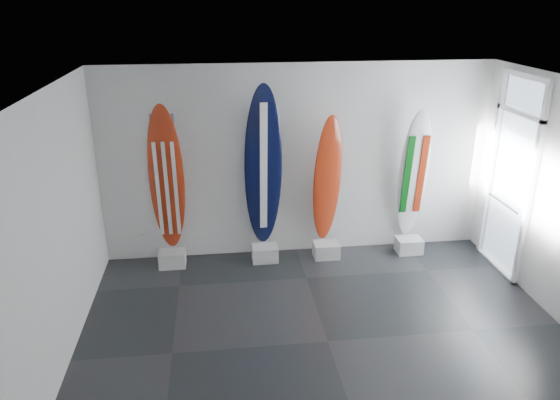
{
  "coord_description": "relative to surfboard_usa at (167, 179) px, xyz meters",
  "views": [
    {
      "loc": [
        -1.23,
        -5.22,
        3.9
      ],
      "look_at": [
        -0.41,
        1.4,
        1.31
      ],
      "focal_mm": 33.97,
      "sensor_mm": 36.0,
      "label": 1
    }
  ],
  "objects": [
    {
      "name": "display_block_swiss",
      "position": [
        2.41,
        -0.1,
        -1.26
      ],
      "size": [
        0.4,
        0.3,
        0.24
      ],
      "primitive_type": "cube",
      "color": "silver",
      "rests_on": "floor"
    },
    {
      "name": "display_block_italy",
      "position": [
        3.77,
        -0.1,
        -1.26
      ],
      "size": [
        0.4,
        0.3,
        0.24
      ],
      "primitive_type": "cube",
      "color": "silver",
      "rests_on": "floor"
    },
    {
      "name": "surfboard_navy",
      "position": [
        1.43,
        0.0,
        0.13
      ],
      "size": [
        0.59,
        0.29,
        2.53
      ],
      "primitive_type": "ellipsoid",
      "rotation": [
        0.06,
        0.0,
        0.1
      ],
      "color": "black",
      "rests_on": "display_block_navy"
    },
    {
      "name": "glass_door",
      "position": [
        4.95,
        -0.73,
        0.05
      ],
      "size": [
        0.12,
        1.16,
        2.85
      ],
      "primitive_type": null,
      "color": "white",
      "rests_on": "floor"
    },
    {
      "name": "display_block_usa",
      "position": [
        0.0,
        -0.1,
        -1.26
      ],
      "size": [
        0.4,
        0.3,
        0.24
      ],
      "primitive_type": "cube",
      "color": "silver",
      "rests_on": "floor"
    },
    {
      "name": "wall_left",
      "position": [
        -1.02,
        -2.28,
        0.12
      ],
      "size": [
        0.0,
        5.0,
        5.0
      ],
      "primitive_type": "plane",
      "rotation": [
        1.57,
        0.0,
        1.57
      ],
      "color": "silver",
      "rests_on": "ground"
    },
    {
      "name": "wall_back",
      "position": [
        1.98,
        0.22,
        0.12
      ],
      "size": [
        6.0,
        0.0,
        6.0
      ],
      "primitive_type": "plane",
      "rotation": [
        1.57,
        0.0,
        0.0
      ],
      "color": "silver",
      "rests_on": "ground"
    },
    {
      "name": "wall_front",
      "position": [
        1.98,
        -4.78,
        0.12
      ],
      "size": [
        6.0,
        0.0,
        6.0
      ],
      "primitive_type": "plane",
      "rotation": [
        -1.57,
        0.0,
        0.0
      ],
      "color": "silver",
      "rests_on": "ground"
    },
    {
      "name": "display_block_navy",
      "position": [
        1.43,
        -0.1,
        -1.26
      ],
      "size": [
        0.4,
        0.3,
        0.24
      ],
      "primitive_type": "cube",
      "color": "silver",
      "rests_on": "floor"
    },
    {
      "name": "surfboard_usa",
      "position": [
        0.0,
        0.0,
        0.0
      ],
      "size": [
        0.53,
        0.29,
        2.28
      ],
      "primitive_type": "ellipsoid",
      "rotation": [
        0.08,
        0.0,
        -0.04
      ],
      "color": "#9E2910",
      "rests_on": "display_block_usa"
    },
    {
      "name": "ceiling",
      "position": [
        1.98,
        -2.28,
        1.62
      ],
      "size": [
        6.0,
        6.0,
        0.0
      ],
      "primitive_type": "plane",
      "rotation": [
        3.14,
        0.0,
        0.0
      ],
      "color": "white",
      "rests_on": "wall_back"
    },
    {
      "name": "floor",
      "position": [
        1.98,
        -2.28,
        -1.38
      ],
      "size": [
        6.0,
        6.0,
        0.0
      ],
      "primitive_type": "plane",
      "color": "black",
      "rests_on": "ground"
    },
    {
      "name": "surfboard_swiss",
      "position": [
        2.41,
        0.0,
        -0.11
      ],
      "size": [
        0.52,
        0.37,
        2.06
      ],
      "primitive_type": "ellipsoid",
      "rotation": [
        0.08,
        0.0,
        0.27
      ],
      "color": "#9E2910",
      "rests_on": "display_block_swiss"
    },
    {
      "name": "surfboard_italy",
      "position": [
        3.77,
        0.0,
        -0.08
      ],
      "size": [
        0.48,
        0.33,
        2.12
      ],
      "primitive_type": "ellipsoid",
      "rotation": [
        0.11,
        0.0,
        0.01
      ],
      "color": "white",
      "rests_on": "display_block_italy"
    },
    {
      "name": "wall_outlet",
      "position": [
        -0.47,
        0.2,
        -1.03
      ],
      "size": [
        0.09,
        0.02,
        0.13
      ],
      "primitive_type": "cube",
      "color": "silver",
      "rests_on": "wall_back"
    }
  ]
}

